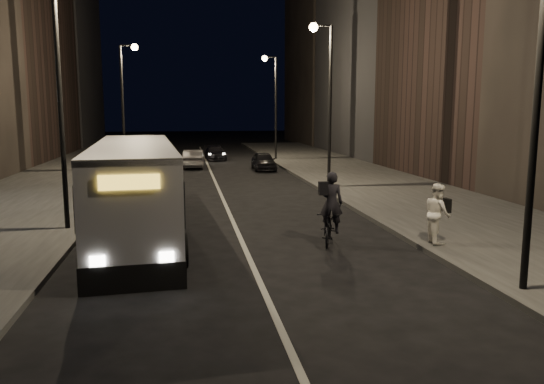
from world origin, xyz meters
name	(u,v)px	position (x,y,z in m)	size (l,w,h in m)	color
ground	(249,257)	(0.00, 0.00, 0.00)	(180.00, 180.00, 0.00)	black
sidewalk_right	(369,182)	(8.50, 14.00, 0.08)	(7.00, 70.00, 0.16)	#323330
sidewalk_left	(50,189)	(-8.50, 14.00, 0.08)	(7.00, 70.00, 0.16)	#323330
building_row_right	(405,29)	(16.00, 27.50, 10.50)	(8.00, 61.00, 21.00)	black
streetlight_right_near	(529,45)	(5.33, -4.00, 5.36)	(1.20, 0.44, 8.12)	black
streetlight_right_mid	(325,83)	(5.33, 12.00, 5.36)	(1.20, 0.44, 8.12)	black
streetlight_right_far	(273,93)	(5.33, 28.00, 5.36)	(1.20, 0.44, 8.12)	black
streetlight_left_near	(67,68)	(-5.33, 4.00, 5.36)	(1.20, 0.44, 8.12)	black
streetlight_left_far	(126,90)	(-5.33, 22.00, 5.36)	(1.20, 0.44, 8.12)	black
city_bus	(135,186)	(-3.28, 3.10, 1.64)	(3.23, 11.28, 3.00)	silver
cyclist_on_bicycle	(330,220)	(2.61, 1.08, 0.75)	(1.26, 2.06, 2.25)	black
pedestrian_woman	(437,213)	(5.60, 0.12, 1.05)	(0.87, 0.68, 1.78)	white
car_near	(264,161)	(3.60, 21.34, 0.61)	(1.45, 3.60, 1.23)	black
car_mid	(194,159)	(-1.06, 23.57, 0.64)	(1.36, 3.89, 1.28)	#363538
car_far	(215,153)	(0.80, 29.39, 0.56)	(1.58, 3.88, 1.13)	black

